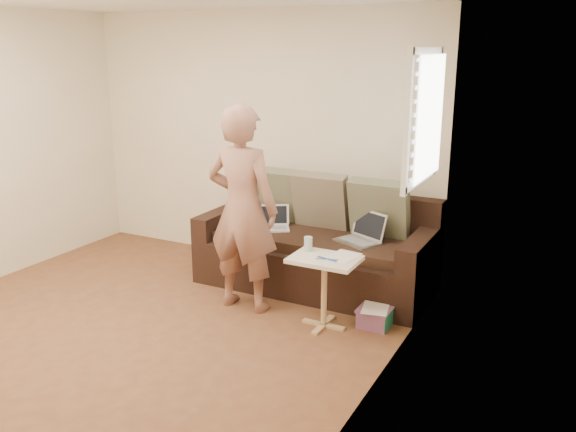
# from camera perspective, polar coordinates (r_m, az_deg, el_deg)

# --- Properties ---
(floor) EXTENTS (4.50, 4.50, 0.00)m
(floor) POSITION_cam_1_polar(r_m,az_deg,el_deg) (5.00, -16.02, -11.40)
(floor) COLOR brown
(floor) RESTS_ON ground
(wall_back) EXTENTS (4.00, 0.00, 4.00)m
(wall_back) POSITION_cam_1_polar(r_m,az_deg,el_deg) (6.34, -2.93, 7.28)
(wall_back) COLOR beige
(wall_back) RESTS_ON ground
(wall_right) EXTENTS (0.00, 4.50, 4.50)m
(wall_right) POSITION_cam_1_polar(r_m,az_deg,el_deg) (3.50, 6.97, 0.26)
(wall_right) COLOR beige
(wall_right) RESTS_ON ground
(window_blinds) EXTENTS (0.12, 0.88, 1.08)m
(window_blinds) POSITION_cam_1_polar(r_m,az_deg,el_deg) (4.86, 12.87, 9.09)
(window_blinds) COLOR white
(window_blinds) RESTS_ON wall_right
(sofa) EXTENTS (2.20, 0.95, 0.85)m
(sofa) POSITION_cam_1_polar(r_m,az_deg,el_deg) (5.73, 2.61, -2.64)
(sofa) COLOR black
(sofa) RESTS_ON ground
(pillow_left) EXTENTS (0.55, 0.29, 0.57)m
(pillow_left) POSITION_cam_1_polar(r_m,az_deg,el_deg) (6.10, -1.50, 2.07)
(pillow_left) COLOR #5E6349
(pillow_left) RESTS_ON sofa
(pillow_mid) EXTENTS (0.55, 0.27, 0.57)m
(pillow_mid) POSITION_cam_1_polar(r_m,az_deg,el_deg) (5.84, 3.12, 1.44)
(pillow_mid) COLOR #68604A
(pillow_mid) RESTS_ON sofa
(pillow_right) EXTENTS (0.55, 0.28, 0.57)m
(pillow_right) POSITION_cam_1_polar(r_m,az_deg,el_deg) (5.61, 8.60, 0.67)
(pillow_right) COLOR #5E6349
(pillow_right) RESTS_ON sofa
(laptop_silver) EXTENTS (0.46, 0.41, 0.26)m
(laptop_silver) POSITION_cam_1_polar(r_m,az_deg,el_deg) (5.49, 6.57, -2.51)
(laptop_silver) COLOR #B7BABC
(laptop_silver) RESTS_ON sofa
(laptop_white) EXTENTS (0.38, 0.35, 0.22)m
(laptop_white) POSITION_cam_1_polar(r_m,az_deg,el_deg) (5.85, -1.40, -1.27)
(laptop_white) COLOR white
(laptop_white) RESTS_ON sofa
(person) EXTENTS (0.67, 0.46, 1.79)m
(person) POSITION_cam_1_polar(r_m,az_deg,el_deg) (5.14, -4.33, 0.68)
(person) COLOR #935650
(person) RESTS_ON ground
(side_table) EXTENTS (0.55, 0.38, 0.60)m
(side_table) POSITION_cam_1_polar(r_m,az_deg,el_deg) (4.95, 3.43, -7.22)
(side_table) COLOR silver
(side_table) RESTS_ON ground
(drinking_glass) EXTENTS (0.07, 0.07, 0.12)m
(drinking_glass) POSITION_cam_1_polar(r_m,az_deg,el_deg) (4.97, 1.93, -2.66)
(drinking_glass) COLOR silver
(drinking_glass) RESTS_ON side_table
(scissors) EXTENTS (0.18, 0.10, 0.02)m
(scissors) POSITION_cam_1_polar(r_m,az_deg,el_deg) (4.78, 3.72, -4.09)
(scissors) COLOR silver
(scissors) RESTS_ON side_table
(paper_on_table) EXTENTS (0.25, 0.33, 0.00)m
(paper_on_table) POSITION_cam_1_polar(r_m,az_deg,el_deg) (4.87, 5.18, -3.83)
(paper_on_table) COLOR white
(paper_on_table) RESTS_ON side_table
(striped_box) EXTENTS (0.27, 0.27, 0.17)m
(striped_box) POSITION_cam_1_polar(r_m,az_deg,el_deg) (5.08, 8.25, -9.41)
(striped_box) COLOR #D41F82
(striped_box) RESTS_ON ground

